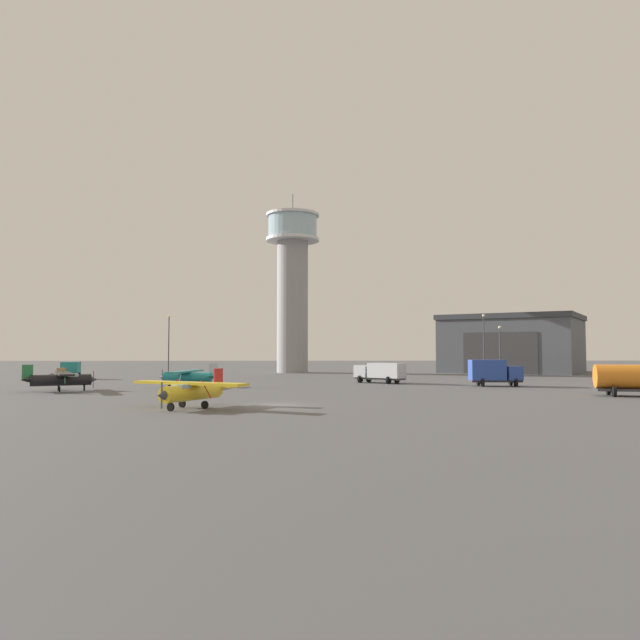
{
  "coord_description": "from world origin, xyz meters",
  "views": [
    {
      "loc": [
        2.27,
        -47.59,
        4.41
      ],
      "look_at": [
        3.97,
        15.03,
        7.63
      ],
      "focal_mm": 33.04,
      "sensor_mm": 36.0,
      "label": 1
    }
  ],
  "objects_px": {
    "light_post_west": "(169,341)",
    "truck_fuel_tanker_orange": "(634,379)",
    "light_post_north": "(500,347)",
    "truck_box_blue": "(493,372)",
    "truck_flatbed_teal": "(68,371)",
    "light_post_east": "(484,341)",
    "control_tower": "(293,279)",
    "airplane_teal": "(188,376)",
    "airplane_black": "(60,379)",
    "truck_box_silver": "(380,372)",
    "airplane_yellow": "(193,390)"
  },
  "relations": [
    {
      "from": "airplane_yellow",
      "to": "light_post_east",
      "type": "relative_size",
      "value": 0.94
    },
    {
      "from": "truck_box_blue",
      "to": "truck_flatbed_teal",
      "type": "relative_size",
      "value": 0.94
    },
    {
      "from": "light_post_north",
      "to": "airplane_black",
      "type": "bearing_deg",
      "value": -156.88
    },
    {
      "from": "airplane_teal",
      "to": "truck_box_blue",
      "type": "xyz_separation_m",
      "value": [
        37.22,
        0.31,
        0.44
      ]
    },
    {
      "from": "airplane_teal",
      "to": "truck_box_silver",
      "type": "distance_m",
      "value": 25.2
    },
    {
      "from": "airplane_black",
      "to": "truck_flatbed_teal",
      "type": "bearing_deg",
      "value": 84.81
    },
    {
      "from": "airplane_black",
      "to": "airplane_yellow",
      "type": "bearing_deg",
      "value": -72.28
    },
    {
      "from": "control_tower",
      "to": "light_post_north",
      "type": "xyz_separation_m",
      "value": [
        31.91,
        -28.2,
        -13.76
      ]
    },
    {
      "from": "truck_box_silver",
      "to": "light_post_west",
      "type": "xyz_separation_m",
      "value": [
        -32.8,
        20.06,
        4.48
      ]
    },
    {
      "from": "truck_box_blue",
      "to": "light_post_east",
      "type": "bearing_deg",
      "value": 78.52
    },
    {
      "from": "light_post_west",
      "to": "light_post_east",
      "type": "relative_size",
      "value": 1.03
    },
    {
      "from": "airplane_teal",
      "to": "light_post_north",
      "type": "bearing_deg",
      "value": -150.49
    },
    {
      "from": "airplane_teal",
      "to": "light_post_west",
      "type": "height_order",
      "value": "light_post_west"
    },
    {
      "from": "light_post_north",
      "to": "truck_fuel_tanker_orange",
      "type": "bearing_deg",
      "value": -86.5
    },
    {
      "from": "truck_box_blue",
      "to": "truck_fuel_tanker_orange",
      "type": "bearing_deg",
      "value": -60.41
    },
    {
      "from": "airplane_teal",
      "to": "airplane_black",
      "type": "distance_m",
      "value": 14.3
    },
    {
      "from": "truck_flatbed_teal",
      "to": "light_post_east",
      "type": "bearing_deg",
      "value": -92.19
    },
    {
      "from": "airplane_black",
      "to": "truck_box_silver",
      "type": "distance_m",
      "value": 39.22
    },
    {
      "from": "airplane_teal",
      "to": "airplane_black",
      "type": "xyz_separation_m",
      "value": [
        -12.3,
        -7.28,
        0.03
      ]
    },
    {
      "from": "truck_box_blue",
      "to": "light_post_west",
      "type": "relative_size",
      "value": 0.61
    },
    {
      "from": "airplane_teal",
      "to": "light_post_west",
      "type": "xyz_separation_m",
      "value": [
        -8.62,
        27.18,
        4.7
      ]
    },
    {
      "from": "truck_box_blue",
      "to": "light_post_east",
      "type": "height_order",
      "value": "light_post_east"
    },
    {
      "from": "truck_box_blue",
      "to": "truck_box_silver",
      "type": "distance_m",
      "value": 14.72
    },
    {
      "from": "light_post_west",
      "to": "truck_fuel_tanker_orange",
      "type": "bearing_deg",
      "value": -38.53
    },
    {
      "from": "control_tower",
      "to": "airplane_yellow",
      "type": "relative_size",
      "value": 3.8
    },
    {
      "from": "control_tower",
      "to": "truck_flatbed_teal",
      "type": "height_order",
      "value": "control_tower"
    },
    {
      "from": "truck_fuel_tanker_orange",
      "to": "airplane_teal",
      "type": "bearing_deg",
      "value": 176.02
    },
    {
      "from": "light_post_west",
      "to": "control_tower",
      "type": "bearing_deg",
      "value": 40.96
    },
    {
      "from": "airplane_teal",
      "to": "truck_box_blue",
      "type": "bearing_deg",
      "value": -170.85
    },
    {
      "from": "truck_box_blue",
      "to": "truck_box_silver",
      "type": "xyz_separation_m",
      "value": [
        -13.04,
        6.81,
        -0.21
      ]
    },
    {
      "from": "truck_box_blue",
      "to": "truck_fuel_tanker_orange",
      "type": "height_order",
      "value": "truck_box_blue"
    },
    {
      "from": "light_post_west",
      "to": "light_post_north",
      "type": "xyz_separation_m",
      "value": [
        52.18,
        -10.61,
        -1.15
      ]
    },
    {
      "from": "airplane_yellow",
      "to": "light_post_north",
      "type": "relative_size",
      "value": 1.16
    },
    {
      "from": "airplane_black",
      "to": "light_post_east",
      "type": "xyz_separation_m",
      "value": [
        54.19,
        26.35,
        4.52
      ]
    },
    {
      "from": "truck_fuel_tanker_orange",
      "to": "truck_flatbed_teal",
      "type": "xyz_separation_m",
      "value": [
        -67.41,
        34.78,
        -0.43
      ]
    },
    {
      "from": "truck_fuel_tanker_orange",
      "to": "light_post_north",
      "type": "height_order",
      "value": "light_post_north"
    },
    {
      "from": "truck_box_blue",
      "to": "light_post_west",
      "type": "height_order",
      "value": "light_post_west"
    },
    {
      "from": "truck_fuel_tanker_orange",
      "to": "light_post_north",
      "type": "distance_m",
      "value": 32.74
    },
    {
      "from": "truck_fuel_tanker_orange",
      "to": "light_post_east",
      "type": "xyz_separation_m",
      "value": [
        -3.66,
        35.03,
        4.17
      ]
    },
    {
      "from": "light_post_east",
      "to": "light_post_north",
      "type": "relative_size",
      "value": 1.24
    },
    {
      "from": "truck_fuel_tanker_orange",
      "to": "truck_flatbed_teal",
      "type": "bearing_deg",
      "value": 168.03
    },
    {
      "from": "truck_box_blue",
      "to": "truck_flatbed_teal",
      "type": "distance_m",
      "value": 61.92
    },
    {
      "from": "control_tower",
      "to": "light_post_north",
      "type": "distance_m",
      "value": 44.76
    },
    {
      "from": "truck_flatbed_teal",
      "to": "truck_box_silver",
      "type": "height_order",
      "value": "truck_box_silver"
    },
    {
      "from": "control_tower",
      "to": "truck_fuel_tanker_orange",
      "type": "relative_size",
      "value": 4.76
    },
    {
      "from": "truck_fuel_tanker_orange",
      "to": "truck_flatbed_teal",
      "type": "distance_m",
      "value": 75.86
    },
    {
      "from": "truck_flatbed_teal",
      "to": "light_post_west",
      "type": "bearing_deg",
      "value": -60.17
    },
    {
      "from": "airplane_black",
      "to": "truck_box_blue",
      "type": "height_order",
      "value": "truck_box_blue"
    },
    {
      "from": "airplane_yellow",
      "to": "light_post_north",
      "type": "height_order",
      "value": "light_post_north"
    },
    {
      "from": "control_tower",
      "to": "truck_box_silver",
      "type": "xyz_separation_m",
      "value": [
        12.53,
        -37.65,
        -17.09
      ]
    }
  ]
}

